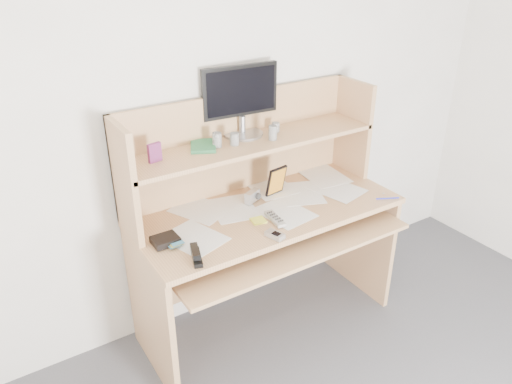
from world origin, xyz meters
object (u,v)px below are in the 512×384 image
desk (260,212)px  game_case (276,181)px  monitor (241,98)px  tv_remote (275,219)px  keyboard (260,235)px

desk → game_case: size_ratio=8.46×
monitor → game_case: bearing=-50.3°
desk → tv_remote: (-0.04, -0.20, 0.07)m
game_case → monitor: monitor is taller
tv_remote → game_case: bearing=62.1°
keyboard → tv_remote: tv_remote is taller
tv_remote → game_case: 0.29m
keyboard → game_case: bearing=51.2°
keyboard → monitor: bearing=84.7°
tv_remote → monitor: 0.64m
game_case → monitor: size_ratio=0.39×
keyboard → monitor: size_ratio=1.26×
desk → keyboard: desk is taller
desk → tv_remote: size_ratio=8.76×
keyboard → game_case: game_case is taller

